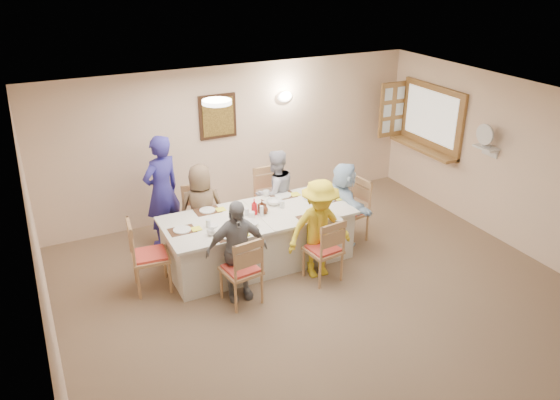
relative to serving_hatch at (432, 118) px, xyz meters
name	(u,v)px	position (x,y,z in m)	size (l,w,h in m)	color
ground	(344,316)	(-3.21, -2.40, -1.50)	(7.00, 7.00, 0.00)	#796448
room_walls	(351,206)	(-3.21, -2.40, 0.01)	(7.00, 7.00, 7.00)	beige
wall_picture	(218,117)	(-3.51, 1.06, 0.20)	(0.62, 0.05, 0.72)	black
wall_sconce	(285,97)	(-2.31, 1.04, 0.40)	(0.26, 0.09, 0.18)	white
ceiling_light	(217,102)	(-4.21, -0.90, 0.97)	(0.36, 0.36, 0.05)	white
serving_hatch	(432,118)	(0.00, 0.00, 0.00)	(0.06, 1.50, 1.15)	olive
hatch_sill	(423,148)	(-0.12, 0.00, -0.53)	(0.30, 1.50, 0.05)	olive
shutter_door	(393,110)	(-0.26, 0.76, 0.00)	(0.55, 0.04, 1.00)	olive
fan_shelf	(486,148)	(-0.08, -1.35, -0.10)	(0.22, 0.36, 0.03)	white
desk_fan	(486,138)	(-0.11, -1.35, 0.05)	(0.30, 0.30, 0.28)	#A5A5A8
dining_table	(258,238)	(-3.62, -0.73, -1.12)	(2.67, 1.13, 0.76)	beige
chair_back_left	(200,218)	(-4.22, 0.07, -1.02)	(0.46, 0.46, 0.96)	tan
chair_back_right	(272,201)	(-3.02, 0.07, -0.98)	(0.50, 0.50, 1.03)	tan
chair_front_left	(241,269)	(-4.22, -1.53, -1.02)	(0.46, 0.46, 0.96)	tan
chair_front_right	(323,249)	(-3.02, -1.53, -1.03)	(0.45, 0.45, 0.94)	tan
chair_left_end	(150,255)	(-5.17, -0.73, -0.99)	(0.49, 0.49, 1.02)	tan
chair_right_end	(350,211)	(-2.07, -0.73, -1.01)	(0.47, 0.47, 0.98)	tan
diner_back_left	(202,209)	(-4.22, -0.05, -0.82)	(0.73, 0.54, 1.36)	brown
diner_back_right	(275,193)	(-3.02, -0.05, -0.80)	(0.74, 0.61, 1.40)	#B1B1C1
diner_front_left	(237,250)	(-4.22, -1.41, -0.82)	(0.83, 0.42, 1.37)	gray
diner_front_right	(319,229)	(-3.02, -1.41, -0.79)	(0.95, 0.59, 1.42)	yellow
diner_right_end	(344,203)	(-2.20, -0.73, -0.85)	(0.51, 1.23, 1.29)	#BFDFFC
caregiver	(162,191)	(-4.67, 0.42, -0.63)	(0.75, 0.64, 1.73)	navy
placemat_fl	(229,236)	(-4.22, -1.15, -0.74)	(0.34, 0.26, 0.01)	#472B19
plate_fl	(229,235)	(-4.22, -1.15, -0.73)	(0.25, 0.25, 0.02)	white
napkin_fl	(243,234)	(-4.04, -1.20, -0.73)	(0.14, 0.14, 0.01)	#FFFC35
placemat_fr	(310,218)	(-3.02, -1.15, -0.74)	(0.34, 0.25, 0.01)	#472B19
plate_fr	(310,217)	(-3.02, -1.15, -0.73)	(0.23, 0.23, 0.01)	white
napkin_fr	(323,216)	(-2.84, -1.20, -0.73)	(0.14, 0.14, 0.01)	#FFFC35
placemat_bl	(207,211)	(-4.22, -0.31, -0.74)	(0.36, 0.26, 0.01)	#472B19
plate_bl	(207,210)	(-4.22, -0.31, -0.73)	(0.23, 0.23, 0.01)	white
napkin_bl	(221,209)	(-4.04, -0.36, -0.73)	(0.13, 0.13, 0.01)	#FFFC35
placemat_br	(283,196)	(-3.02, -0.31, -0.74)	(0.37, 0.28, 0.01)	#472B19
plate_br	(283,195)	(-3.02, -0.31, -0.73)	(0.25, 0.25, 0.02)	white
napkin_br	(295,194)	(-2.84, -0.36, -0.73)	(0.14, 0.14, 0.01)	#FFFC35
placemat_le	(182,230)	(-4.72, -0.73, -0.74)	(0.35, 0.26, 0.01)	#472B19
plate_le	(182,230)	(-4.72, -0.73, -0.73)	(0.24, 0.24, 0.01)	white
napkin_le	(196,229)	(-4.54, -0.78, -0.73)	(0.13, 0.13, 0.01)	#FFFC35
placemat_re	(327,200)	(-2.50, -0.73, -0.74)	(0.33, 0.24, 0.01)	#472B19
plate_re	(327,199)	(-2.50, -0.73, -0.73)	(0.25, 0.25, 0.02)	white
napkin_re	(339,198)	(-2.32, -0.78, -0.73)	(0.14, 0.14, 0.01)	#FFFC35
teacup_a	(211,232)	(-4.42, -1.02, -0.70)	(0.11, 0.11, 0.09)	white
teacup_b	(266,194)	(-3.26, -0.22, -0.69)	(0.11, 0.11, 0.09)	white
bowl_a	(250,224)	(-3.86, -1.00, -0.71)	(0.29, 0.29, 0.05)	white
bowl_b	(274,202)	(-3.27, -0.52, -0.71)	(0.22, 0.22, 0.07)	white
condiment_ketchup	(254,207)	(-3.67, -0.71, -0.62)	(0.12, 0.12, 0.24)	red
condiment_brown	(262,206)	(-3.55, -0.70, -0.64)	(0.12, 0.12, 0.20)	#4B2314
condiment_malt	(264,208)	(-3.53, -0.73, -0.66)	(0.13, 0.13, 0.16)	#4B2314
drinking_glass	(247,211)	(-3.77, -0.68, -0.68)	(0.06, 0.06, 0.10)	silver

